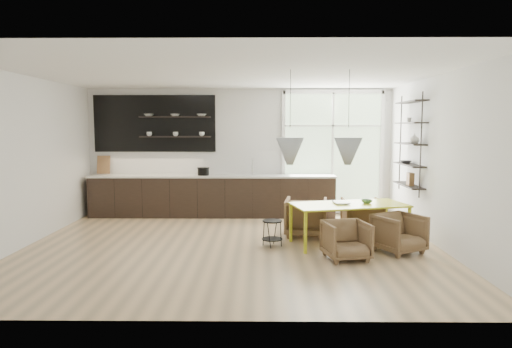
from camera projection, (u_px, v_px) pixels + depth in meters
name	position (u px, v px, depth m)	size (l,w,h in m)	color
room	(265.00, 157.00, 8.69)	(7.02, 6.01, 2.91)	tan
kitchen_run	(209.00, 190.00, 10.38)	(5.54, 0.69, 2.75)	black
right_shelving	(410.00, 147.00, 8.72)	(0.26, 1.22, 1.90)	black
dining_table	(349.00, 207.00, 7.84)	(2.09, 1.30, 0.71)	yellow
armchair_back_left	(306.00, 217.00, 8.51)	(0.76, 0.78, 0.71)	brown
armchair_back_right	(362.00, 216.00, 8.72)	(0.72, 0.74, 0.67)	brown
armchair_front_left	(346.00, 240.00, 6.98)	(0.63, 0.65, 0.59)	brown
armchair_front_right	(399.00, 233.00, 7.36)	(0.67, 0.69, 0.63)	brown
wire_stool	(272.00, 230.00, 7.75)	(0.35, 0.35, 0.45)	black
table_book	(334.00, 203.00, 7.87)	(0.25, 0.33, 0.03)	white
table_bowl	(367.00, 201.00, 7.92)	(0.19, 0.19, 0.06)	#4C784D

